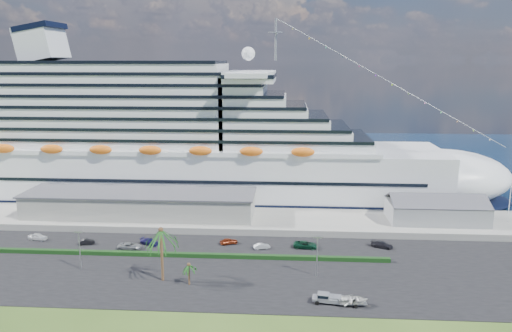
# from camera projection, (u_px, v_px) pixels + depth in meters

# --- Properties ---
(ground) EXTENTS (420.00, 420.00, 0.00)m
(ground) POSITION_uv_depth(u_px,v_px,m) (211.00, 292.00, 92.58)
(ground) COLOR #334D19
(ground) RESTS_ON ground
(asphalt_lot) EXTENTS (140.00, 38.00, 0.12)m
(asphalt_lot) POSITION_uv_depth(u_px,v_px,m) (219.00, 267.00, 103.30)
(asphalt_lot) COLOR black
(asphalt_lot) RESTS_ON ground
(wharf) EXTENTS (240.00, 20.00, 1.80)m
(wharf) POSITION_uv_depth(u_px,v_px,m) (234.00, 220.00, 131.43)
(wharf) COLOR gray
(wharf) RESTS_ON ground
(water) EXTENTS (420.00, 160.00, 0.02)m
(water) POSITION_uv_depth(u_px,v_px,m) (256.00, 158.00, 219.47)
(water) COLOR black
(water) RESTS_ON ground
(cruise_ship) EXTENTS (191.00, 38.00, 54.00)m
(cruise_ship) POSITION_uv_depth(u_px,v_px,m) (172.00, 145.00, 152.95)
(cruise_ship) COLOR silver
(cruise_ship) RESTS_ON ground
(terminal_building) EXTENTS (61.00, 15.00, 6.30)m
(terminal_building) POSITION_uv_depth(u_px,v_px,m) (140.00, 203.00, 132.18)
(terminal_building) COLOR gray
(terminal_building) RESTS_ON wharf
(port_shed) EXTENTS (24.00, 12.31, 7.37)m
(port_shed) POSITION_uv_depth(u_px,v_px,m) (436.00, 211.00, 127.39)
(port_shed) COLOR gray
(port_shed) RESTS_ON wharf
(flagpole) EXTENTS (1.08, 0.16, 12.00)m
(flagpole) POSITION_uv_depth(u_px,v_px,m) (510.00, 198.00, 125.43)
(flagpole) COLOR silver
(flagpole) RESTS_ON wharf
(hedge) EXTENTS (88.00, 1.10, 0.90)m
(hedge) POSITION_uv_depth(u_px,v_px,m) (186.00, 255.00, 108.59)
(hedge) COLOR black
(hedge) RESTS_ON asphalt_lot
(lamp_post_left) EXTENTS (1.60, 0.35, 8.27)m
(lamp_post_left) POSITION_uv_depth(u_px,v_px,m) (79.00, 245.00, 101.06)
(lamp_post_left) COLOR gray
(lamp_post_left) RESTS_ON asphalt_lot
(lamp_post_right) EXTENTS (1.60, 0.35, 8.27)m
(lamp_post_right) POSITION_uv_depth(u_px,v_px,m) (317.00, 251.00, 98.00)
(lamp_post_right) COLOR gray
(lamp_post_right) RESTS_ON asphalt_lot
(palm_tall) EXTENTS (8.82, 8.82, 11.13)m
(palm_tall) POSITION_uv_depth(u_px,v_px,m) (161.00, 236.00, 95.21)
(palm_tall) COLOR #47301E
(palm_tall) RESTS_ON ground
(palm_short) EXTENTS (3.53, 3.53, 4.56)m
(palm_short) POSITION_uv_depth(u_px,v_px,m) (189.00, 267.00, 94.54)
(palm_short) COLOR #47301E
(palm_short) RESTS_ON ground
(parked_car_0) EXTENTS (4.79, 2.48, 1.56)m
(parked_car_0) POSITION_uv_depth(u_px,v_px,m) (38.00, 237.00, 118.75)
(parked_car_0) COLOR white
(parked_car_0) RESTS_ON asphalt_lot
(parked_car_1) EXTENTS (3.93, 2.69, 1.23)m
(parked_car_1) POSITION_uv_depth(u_px,v_px,m) (86.00, 242.00, 115.99)
(parked_car_1) COLOR black
(parked_car_1) RESTS_ON asphalt_lot
(parked_car_2) EXTENTS (5.30, 2.48, 1.47)m
(parked_car_2) POSITION_uv_depth(u_px,v_px,m) (130.00, 246.00, 112.93)
(parked_car_2) COLOR gray
(parked_car_2) RESTS_ON asphalt_lot
(parked_car_3) EXTENTS (5.20, 3.77, 1.40)m
(parked_car_3) POSITION_uv_depth(u_px,v_px,m) (150.00, 242.00, 115.78)
(parked_car_3) COLOR #19154B
(parked_car_3) RESTS_ON asphalt_lot
(parked_car_4) EXTENTS (4.42, 3.22, 1.40)m
(parked_car_4) POSITION_uv_depth(u_px,v_px,m) (229.00, 241.00, 116.14)
(parked_car_4) COLOR maroon
(parked_car_4) RESTS_ON asphalt_lot
(parked_car_5) EXTENTS (3.92, 2.32, 1.22)m
(parked_car_5) POSITION_uv_depth(u_px,v_px,m) (262.00, 246.00, 113.24)
(parked_car_5) COLOR silver
(parked_car_5) RESTS_ON asphalt_lot
(parked_car_6) EXTENTS (5.79, 3.10, 1.55)m
(parked_car_6) POSITION_uv_depth(u_px,v_px,m) (306.00, 245.00, 113.64)
(parked_car_6) COLOR #0D3622
(parked_car_6) RESTS_ON asphalt_lot
(parked_car_7) EXTENTS (5.40, 3.85, 1.45)m
(parked_car_7) POSITION_uv_depth(u_px,v_px,m) (382.00, 245.00, 113.92)
(parked_car_7) COLOR #232329
(parked_car_7) RESTS_ON asphalt_lot
(pickup_truck) EXTENTS (5.33, 2.58, 1.80)m
(pickup_truck) POSITION_uv_depth(u_px,v_px,m) (326.00, 298.00, 87.83)
(pickup_truck) COLOR black
(pickup_truck) RESTS_ON asphalt_lot
(boat_trailer) EXTENTS (6.02, 4.02, 1.71)m
(boat_trailer) POSITION_uv_depth(u_px,v_px,m) (353.00, 300.00, 86.85)
(boat_trailer) COLOR gray
(boat_trailer) RESTS_ON asphalt_lot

